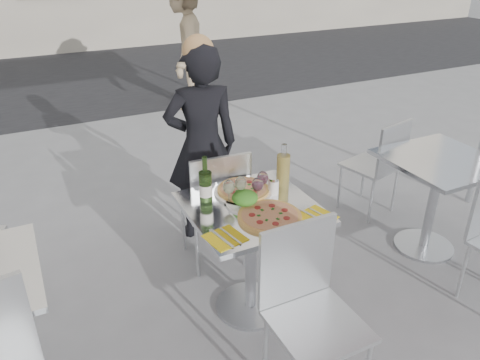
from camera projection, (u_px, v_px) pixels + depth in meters
name	position (u px, v px, depth m)	size (l,w,h in m)	color
ground	(250.00, 307.00, 3.01)	(80.00, 80.00, 0.00)	slate
street_asphalt	(81.00, 75.00, 8.20)	(24.00, 5.00, 0.00)	black
main_table	(251.00, 237.00, 2.77)	(0.72, 0.72, 0.75)	#B7BABF
side_table_right	(436.00, 185.00, 3.36)	(0.72, 0.72, 0.75)	#B7BABF
chair_far	(216.00, 200.00, 3.17)	(0.44, 0.45, 0.90)	silver
chair_near	(308.00, 300.00, 2.27)	(0.42, 0.43, 0.92)	silver
side_chair_rfar	(380.00, 160.00, 3.82)	(0.46, 0.47, 0.85)	silver
woman_diner	(202.00, 146.00, 3.46)	(0.55, 0.36, 1.50)	black
pedestrian_b	(184.00, 44.00, 6.26)	(1.13, 0.65, 1.75)	tan
pizza_near	(270.00, 216.00, 2.55)	(0.35, 0.35, 0.02)	#E3AB58
pizza_far	(243.00, 190.00, 2.81)	(0.35, 0.35, 0.03)	white
salad_plate	(245.00, 199.00, 2.67)	(0.22, 0.22, 0.09)	white
wine_bottle	(206.00, 186.00, 2.65)	(0.07, 0.08, 0.29)	#345620
carafe	(283.00, 171.00, 2.82)	(0.08, 0.08, 0.29)	tan
sugar_shaker	(273.00, 186.00, 2.78)	(0.06, 0.06, 0.11)	white
wineglass_white_a	(229.00, 188.00, 2.64)	(0.07, 0.07, 0.16)	white
wineglass_white_b	(241.00, 184.00, 2.68)	(0.07, 0.07, 0.16)	white
wineglass_red_a	(258.00, 185.00, 2.67)	(0.07, 0.07, 0.16)	white
wineglass_red_b	(263.00, 179.00, 2.74)	(0.07, 0.07, 0.16)	white
napkin_left	(225.00, 238.00, 2.38)	(0.21, 0.21, 0.01)	gold
napkin_right	(317.00, 216.00, 2.57)	(0.22, 0.22, 0.01)	gold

